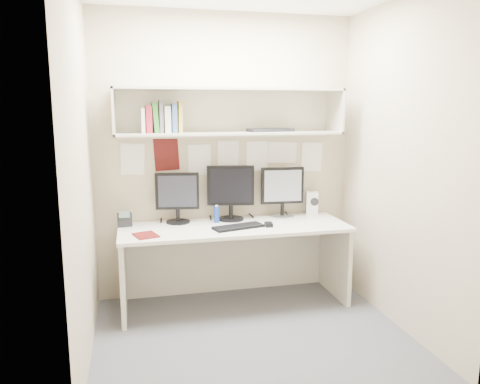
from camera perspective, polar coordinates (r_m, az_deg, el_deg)
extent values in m
cube|color=#49494E|center=(3.80, 1.55, -17.20)|extent=(2.40, 2.00, 0.01)
cube|color=tan|center=(4.37, -1.72, 4.30)|extent=(2.40, 0.02, 2.60)
cube|color=tan|center=(2.46, 7.63, -0.38)|extent=(2.40, 0.02, 2.60)
cube|color=tan|center=(3.31, -18.88, 1.85)|extent=(0.02, 2.00, 2.60)
cube|color=tan|center=(3.89, 19.03, 3.01)|extent=(0.02, 2.00, 2.60)
cube|color=silver|center=(4.13, -0.68, -4.31)|extent=(2.00, 0.70, 0.03)
cube|color=beige|center=(4.54, -1.58, -7.76)|extent=(1.96, 0.02, 0.70)
cube|color=beige|center=(4.16, -1.20, 7.18)|extent=(2.00, 0.38, 0.02)
cube|color=beige|center=(4.16, -1.22, 12.41)|extent=(2.00, 0.38, 0.02)
cube|color=beige|center=(4.33, -1.71, 9.81)|extent=(2.00, 0.02, 0.40)
cube|color=beige|center=(4.07, -15.17, 9.44)|extent=(0.02, 0.38, 0.40)
cube|color=beige|center=(4.47, 11.48, 9.63)|extent=(0.02, 0.38, 0.40)
cylinder|color=black|center=(4.26, -7.55, -3.62)|extent=(0.21, 0.21, 0.02)
cylinder|color=black|center=(4.25, -7.57, -2.82)|extent=(0.04, 0.04, 0.11)
cube|color=black|center=(4.22, -7.66, 0.12)|extent=(0.39, 0.09, 0.33)
cube|color=black|center=(4.20, -7.63, 0.07)|extent=(0.34, 0.06, 0.28)
cylinder|color=black|center=(4.33, -1.11, -3.29)|extent=(0.24, 0.24, 0.02)
cylinder|color=black|center=(4.32, -1.11, -2.41)|extent=(0.04, 0.04, 0.12)
cube|color=black|center=(4.28, -1.16, 0.80)|extent=(0.43, 0.12, 0.37)
cube|color=black|center=(4.26, -1.10, 0.75)|extent=(0.37, 0.08, 0.31)
cylinder|color=#A5A5AA|center=(4.46, 5.17, -2.94)|extent=(0.22, 0.22, 0.02)
cylinder|color=black|center=(4.45, 5.18, -2.13)|extent=(0.04, 0.04, 0.11)
cube|color=black|center=(4.42, 5.18, 0.79)|extent=(0.41, 0.06, 0.35)
cube|color=silver|center=(4.40, 5.26, 0.75)|extent=(0.35, 0.03, 0.29)
cube|color=black|center=(4.04, -0.21, -4.27)|extent=(0.47, 0.26, 0.02)
cube|color=black|center=(4.10, 3.50, -3.98)|extent=(0.08, 0.11, 0.03)
cube|color=silver|center=(4.59, 8.79, -1.31)|extent=(0.14, 0.14, 0.22)
cylinder|color=black|center=(4.54, 9.07, -1.18)|extent=(0.08, 0.03, 0.08)
cylinder|color=navy|center=(4.23, -2.86, -2.75)|extent=(0.05, 0.05, 0.15)
cylinder|color=white|center=(4.21, -2.87, -1.73)|extent=(0.03, 0.03, 0.02)
cube|color=#530F0E|center=(3.87, -11.41, -5.19)|extent=(0.22, 0.25, 0.01)
cube|color=black|center=(4.22, -13.89, -3.30)|extent=(0.13, 0.11, 0.11)
cube|color=#4C6659|center=(4.15, -13.93, -2.65)|extent=(0.09, 0.01, 0.06)
cube|color=white|center=(4.07, -11.75, 8.51)|extent=(0.03, 0.17, 0.21)
cube|color=maroon|center=(4.07, -11.05, 8.69)|extent=(0.05, 0.17, 0.23)
cube|color=#297226|center=(4.07, -10.27, 8.88)|extent=(0.04, 0.17, 0.25)
cube|color=#535257|center=(4.07, -9.61, 9.06)|extent=(0.03, 0.17, 0.28)
cube|color=silver|center=(4.08, -8.86, 8.71)|extent=(0.05, 0.17, 0.22)
cube|color=#395A8F|center=(4.08, -8.04, 8.89)|extent=(0.04, 0.17, 0.25)
cube|color=#AD9A39|center=(4.09, -7.35, 9.07)|extent=(0.03, 0.17, 0.27)
cube|color=black|center=(4.26, 3.73, 7.56)|extent=(0.44, 0.24, 0.03)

